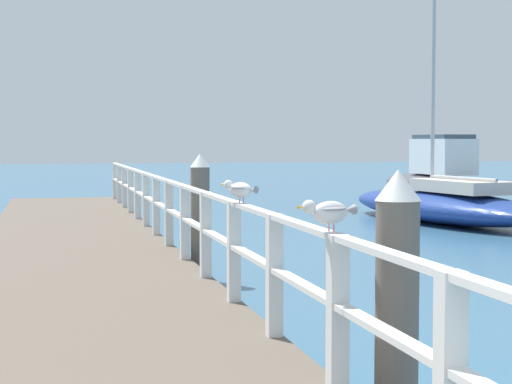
# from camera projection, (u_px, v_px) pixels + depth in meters

# --- Properties ---
(pier_deck) EXTENTS (2.88, 23.53, 0.46)m
(pier_deck) POSITION_uv_depth(u_px,v_px,m) (79.00, 264.00, 12.75)
(pier_deck) COLOR brown
(pier_deck) RESTS_ON ground_plane
(pier_railing) EXTENTS (0.12, 22.05, 1.00)m
(pier_railing) POSITION_uv_depth(u_px,v_px,m) (169.00, 205.00, 13.02)
(pier_railing) COLOR silver
(pier_railing) RESTS_ON pier_deck
(dock_piling_near) EXTENTS (0.29, 0.29, 1.88)m
(dock_piling_near) POSITION_uv_depth(u_px,v_px,m) (397.00, 314.00, 5.47)
(dock_piling_near) COLOR #6B6056
(dock_piling_near) RESTS_ON ground_plane
(dock_piling_far) EXTENTS (0.29, 0.29, 1.88)m
(dock_piling_far) POSITION_uv_depth(u_px,v_px,m) (200.00, 217.00, 12.54)
(dock_piling_far) COLOR #6B6056
(dock_piling_far) RESTS_ON ground_plane
(seagull_foreground) EXTENTS (0.46, 0.25, 0.21)m
(seagull_foreground) POSITION_uv_depth(u_px,v_px,m) (329.00, 211.00, 5.54)
(seagull_foreground) COLOR white
(seagull_foreground) RESTS_ON pier_railing
(seagull_background) EXTENTS (0.28, 0.43, 0.21)m
(seagull_background) POSITION_uv_depth(u_px,v_px,m) (240.00, 189.00, 8.12)
(seagull_background) COLOR white
(seagull_background) RESTS_ON pier_railing
(boat_2) EXTENTS (3.26, 7.87, 10.23)m
(boat_2) POSITION_uv_depth(u_px,v_px,m) (441.00, 204.00, 21.67)
(boat_2) COLOR navy
(boat_2) RESTS_ON ground_plane
(boat_3) EXTENTS (2.29, 7.46, 2.31)m
(boat_3) POSITION_uv_depth(u_px,v_px,m) (436.00, 175.00, 32.64)
(boat_3) COLOR #4C4C51
(boat_3) RESTS_ON ground_plane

